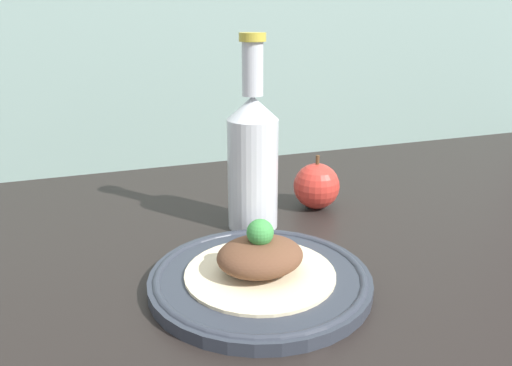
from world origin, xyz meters
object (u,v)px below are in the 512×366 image
plate (260,279)px  cider_bottle (253,157)px  plated_food (260,259)px  apple (316,186)px

plate → cider_bottle: cider_bottle is taller
plated_food → cider_bottle: bearing=73.3°
cider_bottle → apple: (12.73, 3.57, -7.31)cm
apple → plated_food: bearing=-130.3°
apple → cider_bottle: bearing=-164.3°
cider_bottle → apple: 15.10cm
cider_bottle → plated_food: bearing=-106.7°
plate → cider_bottle: (5.32, 17.71, 10.23)cm
plate → cider_bottle: size_ratio=0.93×
plated_food → plate: bearing=90.0°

